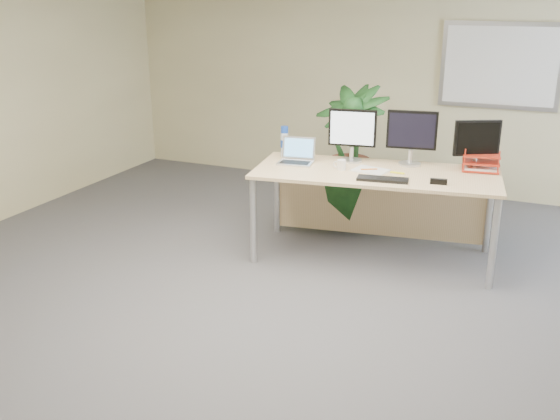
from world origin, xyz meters
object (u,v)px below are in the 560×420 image
at_px(desk, 377,187).
at_px(monitor_right, 412,134).
at_px(floor_plant, 349,158).
at_px(laptop, 297,156).
at_px(monitor_left, 352,132).

xyz_separation_m(desk, monitor_right, (0.24, 0.21, 0.46)).
distance_m(desk, floor_plant, 0.66).
bearing_deg(laptop, monitor_right, 17.99).
bearing_deg(floor_plant, laptop, -118.27).
relative_size(desk, laptop, 6.43).
bearing_deg(monitor_left, laptop, -153.42).
bearing_deg(monitor_left, desk, -22.86).
bearing_deg(laptop, desk, 8.32).
bearing_deg(monitor_left, monitor_right, 9.80).
bearing_deg(floor_plant, monitor_right, -23.43).
height_order(floor_plant, monitor_right, floor_plant).
distance_m(floor_plant, monitor_right, 0.81).
height_order(floor_plant, laptop, floor_plant).
xyz_separation_m(floor_plant, monitor_right, (0.66, -0.29, 0.36)).
xyz_separation_m(monitor_left, laptop, (-0.46, -0.23, -0.22)).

